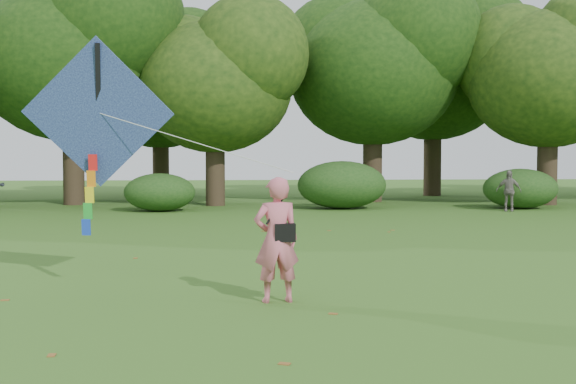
{
  "coord_description": "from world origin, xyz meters",
  "views": [
    {
      "loc": [
        -1.19,
        -10.11,
        2.14
      ],
      "look_at": [
        -0.29,
        2.0,
        1.5
      ],
      "focal_mm": 45.0,
      "sensor_mm": 36.0,
      "label": 1
    }
  ],
  "objects": [
    {
      "name": "flying_kite",
      "position": [
        -3.35,
        1.6,
        2.75
      ],
      "size": [
        4.22,
        1.79,
        3.15
      ],
      "color": "#2730AA",
      "rests_on": "ground"
    },
    {
      "name": "man_kite_flyer",
      "position": [
        -0.59,
        0.21,
        0.91
      ],
      "size": [
        0.72,
        0.53,
        1.81
      ],
      "primitive_type": "imported",
      "rotation": [
        0.0,
        0.0,
        3.29
      ],
      "color": "#D36376",
      "rests_on": "ground"
    },
    {
      "name": "ground",
      "position": [
        0.0,
        0.0,
        0.0
      ],
      "size": [
        100.0,
        100.0,
        0.0
      ],
      "primitive_type": "plane",
      "color": "#265114",
      "rests_on": "ground"
    },
    {
      "name": "crossbody_bag",
      "position": [
        -0.48,
        0.18,
        1.03
      ],
      "size": [
        0.43,
        0.2,
        0.71
      ],
      "color": "black",
      "rests_on": "ground"
    },
    {
      "name": "fallen_leaves",
      "position": [
        -1.01,
        3.49,
        0.01
      ],
      "size": [
        9.22,
        13.26,
        0.01
      ],
      "color": "brown",
      "rests_on": "ground"
    },
    {
      "name": "bystander_right",
      "position": [
        9.04,
        16.15,
        0.77
      ],
      "size": [
        0.98,
        0.69,
        1.54
      ],
      "primitive_type": "imported",
      "rotation": [
        0.0,
        0.0,
        -0.39
      ],
      "color": "gray",
      "rests_on": "ground"
    },
    {
      "name": "tree_line",
      "position": [
        1.67,
        22.88,
        5.6
      ],
      "size": [
        54.7,
        15.3,
        9.48
      ],
      "color": "#3A2D1E",
      "rests_on": "ground"
    },
    {
      "name": "shrub_band",
      "position": [
        -0.72,
        17.6,
        0.86
      ],
      "size": [
        39.15,
        3.22,
        1.88
      ],
      "color": "#264919",
      "rests_on": "ground"
    }
  ]
}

